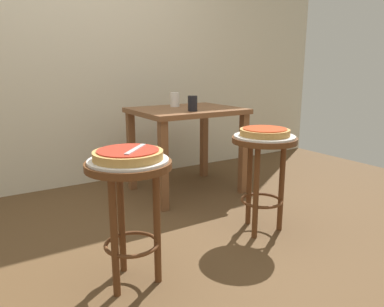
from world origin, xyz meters
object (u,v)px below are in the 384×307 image
serving_plate_foreground (128,160)px  pizza_middle (265,132)px  stool_middle (263,161)px  dining_table (186,123)px  cup_far_edge (175,100)px  serving_plate_middle (265,136)px  cup_near_edge (193,103)px  pizza_server_knife (136,149)px  stool_foreground (130,193)px  pizza_foreground (128,155)px

serving_plate_foreground → pizza_middle: size_ratio=1.22×
stool_middle → pizza_middle: bearing=176.4°
serving_plate_foreground → dining_table: size_ratio=0.44×
stool_middle → cup_far_edge: 1.17m
cup_far_edge → serving_plate_middle: bearing=-89.3°
dining_table → cup_near_edge: 0.28m
pizza_server_knife → stool_middle: bearing=-37.2°
stool_middle → serving_plate_middle: size_ratio=1.64×
stool_middle → serving_plate_middle: 0.16m
serving_plate_middle → pizza_middle: 0.03m
stool_foreground → serving_plate_foreground: size_ratio=1.66×
serving_plate_foreground → pizza_foreground: pizza_foreground is taller
cup_far_edge → stool_foreground: bearing=-127.8°
pizza_foreground → dining_table: 1.45m
cup_near_edge → serving_plate_middle: bearing=-85.3°
stool_middle → pizza_server_knife: (-0.94, -0.13, 0.22)m
pizza_foreground → cup_far_edge: cup_far_edge is taller
pizza_server_knife → pizza_middle: bearing=-37.2°
serving_plate_foreground → cup_far_edge: bearing=52.2°
stool_middle → cup_far_edge: (-0.01, 1.13, 0.31)m
stool_foreground → pizza_server_knife: 0.22m
pizza_middle → serving_plate_foreground: bearing=-173.4°
stool_middle → dining_table: bearing=89.8°
stool_middle → serving_plate_middle: serving_plate_middle is taller
stool_foreground → cup_far_edge: bearing=52.2°
pizza_foreground → stool_middle: size_ratio=0.52×
dining_table → serving_plate_foreground: bearing=-132.3°
pizza_middle → dining_table: (0.00, 0.96, -0.07)m
cup_near_edge → cup_far_edge: cup_far_edge is taller
pizza_middle → dining_table: 0.96m
stool_middle → pizza_server_knife: size_ratio=2.90×
stool_foreground → pizza_server_knife: size_ratio=2.90×
serving_plate_middle → cup_near_edge: cup_near_edge is taller
cup_far_edge → stool_middle: bearing=-89.3°
dining_table → pizza_server_knife: (-0.95, -1.09, 0.09)m
pizza_middle → dining_table: bearing=89.8°
pizza_foreground → cup_near_edge: bearing=43.7°
stool_foreground → cup_far_edge: (0.96, 1.24, 0.31)m
stool_foreground → pizza_middle: bearing=6.6°
stool_middle → cup_near_edge: bearing=94.7°
stool_foreground → pizza_middle: 1.00m
stool_foreground → cup_near_edge: bearing=43.7°
pizza_middle → pizza_server_knife: bearing=-171.9°
dining_table → stool_foreground: bearing=-132.3°
pizza_middle → cup_near_edge: size_ratio=2.59×
pizza_foreground → serving_plate_middle: (0.97, 0.11, -0.03)m
cup_far_edge → pizza_server_knife: bearing=-126.4°
cup_far_edge → cup_near_edge: bearing=-97.4°
pizza_middle → dining_table: dining_table is taller
pizza_foreground → pizza_middle: (0.97, 0.11, 0.00)m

